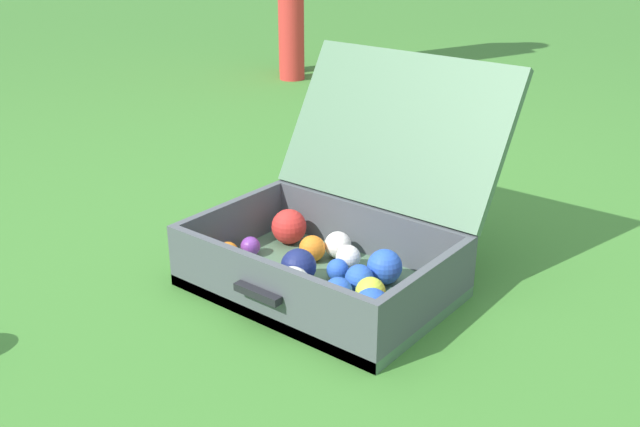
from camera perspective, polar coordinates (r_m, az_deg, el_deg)
name	(u,v)px	position (r m, az deg, el deg)	size (l,w,h in m)	color
ground_plane	(298,286)	(1.60, -1.74, -5.66)	(16.00, 16.00, 0.00)	#3D7A2D
open_suitcase	(339,238)	(1.58, 1.53, -1.93)	(0.54, 0.58, 0.46)	#4C7051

